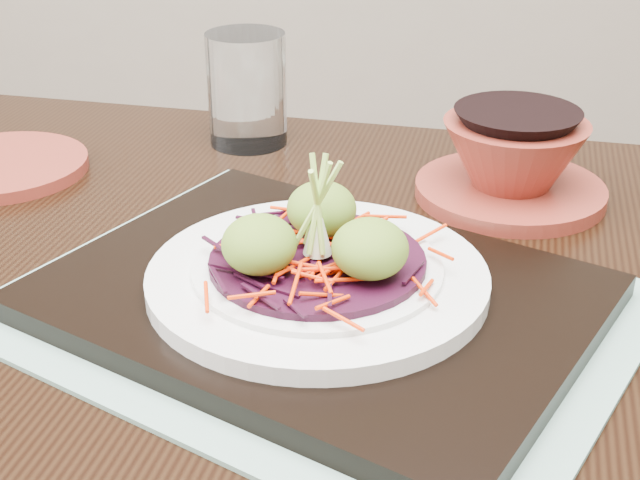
# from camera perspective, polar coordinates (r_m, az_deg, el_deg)

# --- Properties ---
(dining_table) EXTENTS (1.21, 0.90, 0.70)m
(dining_table) POSITION_cam_1_polar(r_m,az_deg,el_deg) (0.67, 1.33, -10.79)
(dining_table) COLOR black
(dining_table) RESTS_ON ground
(placemat) EXTENTS (0.51, 0.47, 0.00)m
(placemat) POSITION_cam_1_polar(r_m,az_deg,el_deg) (0.61, -0.16, -4.39)
(placemat) COLOR gray
(placemat) RESTS_ON dining_table
(serving_tray) EXTENTS (0.44, 0.40, 0.02)m
(serving_tray) POSITION_cam_1_polar(r_m,az_deg,el_deg) (0.61, -0.16, -3.61)
(serving_tray) COLOR black
(serving_tray) RESTS_ON placemat
(white_plate) EXTENTS (0.23, 0.23, 0.02)m
(white_plate) POSITION_cam_1_polar(r_m,az_deg,el_deg) (0.60, -0.16, -2.32)
(white_plate) COLOR silver
(white_plate) RESTS_ON serving_tray
(cabbage_bed) EXTENTS (0.15, 0.15, 0.01)m
(cabbage_bed) POSITION_cam_1_polar(r_m,az_deg,el_deg) (0.59, -0.16, -1.34)
(cabbage_bed) COLOR black
(cabbage_bed) RESTS_ON white_plate
(carrot_julienne) EXTENTS (0.18, 0.18, 0.01)m
(carrot_julienne) POSITION_cam_1_polar(r_m,az_deg,el_deg) (0.59, -0.16, -0.74)
(carrot_julienne) COLOR #EB2F04
(carrot_julienne) RESTS_ON cabbage_bed
(guacamole_scoops) EXTENTS (0.13, 0.11, 0.04)m
(guacamole_scoops) POSITION_cam_1_polar(r_m,az_deg,el_deg) (0.58, -0.17, 0.40)
(guacamole_scoops) COLOR olive
(guacamole_scoops) RESTS_ON cabbage_bed
(scallion_garnish) EXTENTS (0.05, 0.05, 0.08)m
(scallion_garnish) POSITION_cam_1_polar(r_m,az_deg,el_deg) (0.58, -0.17, 1.99)
(scallion_garnish) COLOR #A4D153
(scallion_garnish) RESTS_ON cabbage_bed
(terracotta_side_plate) EXTENTS (0.17, 0.17, 0.01)m
(terracotta_side_plate) POSITION_cam_1_polar(r_m,az_deg,el_deg) (0.89, -19.75, 4.46)
(terracotta_side_plate) COLOR maroon
(terracotta_side_plate) RESTS_ON dining_table
(water_glass) EXTENTS (0.10, 0.10, 0.11)m
(water_glass) POSITION_cam_1_polar(r_m,az_deg,el_deg) (0.89, -4.70, 9.59)
(water_glass) COLOR white
(water_glass) RESTS_ON dining_table
(terracotta_bowl_set) EXTENTS (0.20, 0.20, 0.07)m
(terracotta_bowl_set) POSITION_cam_1_polar(r_m,az_deg,el_deg) (0.79, 12.22, 4.76)
(terracotta_bowl_set) COLOR maroon
(terracotta_bowl_set) RESTS_ON dining_table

